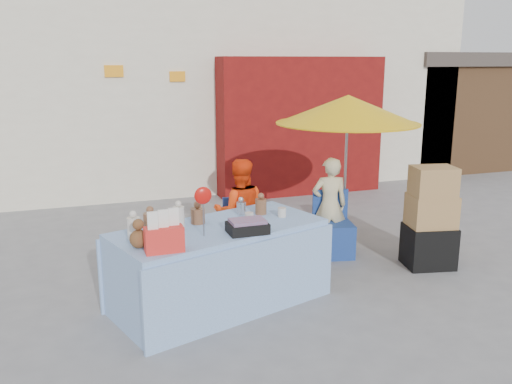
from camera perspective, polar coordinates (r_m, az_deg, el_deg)
name	(u,v)px	position (r m, az deg, el deg)	size (l,w,h in m)	color
ground	(268,290)	(6.23, 1.31, -10.26)	(80.00, 80.00, 0.00)	slate
backdrop	(177,35)	(13.11, -8.27, 16.06)	(14.00, 8.00, 7.80)	silver
market_table	(219,265)	(5.75, -3.91, -7.65)	(2.45, 1.68, 1.35)	#96BBF0
chair_left	(243,247)	(6.82, -1.33, -5.81)	(0.56, 0.56, 0.85)	navy
chair_right	(333,237)	(7.27, 8.13, -4.68)	(0.56, 0.56, 0.85)	navy
vendor_orange	(240,212)	(6.81, -1.72, -2.11)	(0.66, 0.51, 1.35)	#FB3C0D
vendor_beige	(329,205)	(7.27, 7.73, -1.42)	(0.47, 0.31, 1.30)	beige
umbrella	(348,110)	(7.32, 9.64, 8.50)	(1.90, 1.90, 2.09)	gray
box_stack	(430,221)	(7.06, 17.89, -2.93)	(0.66, 0.58, 1.28)	black
tarp_bundle	(205,299)	(5.66, -5.41, -11.13)	(0.70, 0.56, 0.32)	yellow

